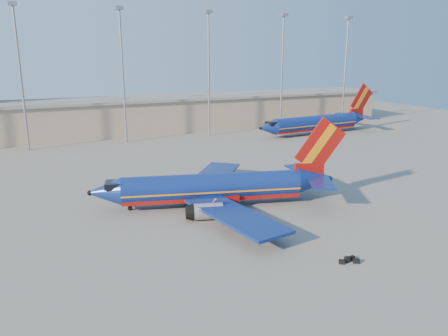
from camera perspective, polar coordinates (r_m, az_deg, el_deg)
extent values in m
plane|color=slate|center=(59.12, 1.98, -4.09)|extent=(220.00, 220.00, 0.00)
cube|color=gray|center=(114.57, -6.63, 7.02)|extent=(120.00, 15.00, 8.00)
cube|color=slate|center=(114.10, -6.69, 9.11)|extent=(122.00, 16.00, 0.60)
cylinder|color=gray|center=(96.11, -24.96, 10.33)|extent=(0.44, 0.44, 28.00)
cube|color=gray|center=(96.43, -25.92, 18.80)|extent=(1.60, 1.60, 0.70)
cylinder|color=gray|center=(98.22, -13.04, 11.36)|extent=(0.44, 0.44, 28.00)
cube|color=gray|center=(98.54, -13.55, 19.68)|extent=(1.60, 1.60, 0.70)
cylinder|color=gray|center=(104.20, -2.00, 11.89)|extent=(0.44, 0.44, 28.00)
cube|color=gray|center=(104.50, -2.08, 19.74)|extent=(1.60, 1.60, 0.70)
cylinder|color=gray|center=(113.43, 7.56, 11.99)|extent=(0.44, 0.44, 28.00)
cube|color=gray|center=(113.71, 7.82, 19.21)|extent=(1.60, 1.60, 0.70)
cylinder|color=gray|center=(125.21, 15.51, 11.84)|extent=(0.44, 0.44, 28.00)
cube|color=gray|center=(125.46, 15.97, 18.36)|extent=(1.60, 1.60, 0.70)
cylinder|color=navy|center=(55.84, -1.62, -2.48)|extent=(22.72, 9.24, 3.48)
cube|color=maroon|center=(56.11, -1.61, -3.35)|extent=(22.55, 8.61, 1.22)
cube|color=orange|center=(55.91, -1.62, -2.71)|extent=(22.73, 9.28, 0.21)
cone|color=navy|center=(55.67, -15.29, -3.07)|extent=(4.72, 4.39, 3.48)
cube|color=black|center=(55.29, -14.09, -2.14)|extent=(2.82, 2.95, 0.75)
cone|color=navy|center=(59.15, 11.68, -1.47)|extent=(5.63, 4.64, 3.48)
cube|color=maroon|center=(58.55, 11.06, -0.31)|extent=(3.95, 1.53, 2.07)
cube|color=maroon|center=(58.28, 12.43, 2.87)|extent=(6.75, 2.09, 7.51)
cube|color=orange|center=(58.21, 12.26, 2.87)|extent=(4.54, 1.58, 5.89)
cube|color=navy|center=(61.77, 10.32, -0.22)|extent=(3.14, 6.17, 0.21)
cube|color=navy|center=(56.02, 12.52, -1.87)|extent=(5.26, 6.65, 0.21)
cube|color=navy|center=(64.14, -1.40, -1.00)|extent=(12.85, 14.29, 0.33)
cube|color=navy|center=(48.60, 1.43, -6.19)|extent=(6.91, 15.14, 0.33)
cube|color=maroon|center=(56.29, -1.13, -3.69)|extent=(6.41, 5.01, 0.94)
cylinder|color=gray|center=(60.78, -3.31, -2.51)|extent=(3.79, 2.79, 1.98)
cylinder|color=gray|center=(51.57, -2.09, -5.67)|extent=(3.79, 2.79, 1.98)
cylinder|color=gray|center=(56.06, -12.18, -4.92)|extent=(0.28, 0.28, 1.04)
cylinder|color=black|center=(56.14, -12.17, -5.13)|extent=(0.64, 0.38, 0.60)
cylinder|color=black|center=(59.00, -0.58, -3.72)|extent=(0.90, 0.71, 0.79)
cylinder|color=black|center=(54.44, 0.24, -5.32)|extent=(0.90, 0.71, 0.79)
cylinder|color=navy|center=(109.34, 11.78, 5.76)|extent=(24.12, 5.54, 3.68)
cube|color=maroon|center=(109.48, 11.76, 5.27)|extent=(24.06, 4.85, 1.29)
cube|color=orange|center=(109.38, 11.78, 5.63)|extent=(24.12, 5.58, 0.22)
cone|color=navy|center=(100.78, 5.69, 5.26)|extent=(4.46, 4.00, 3.68)
cube|color=black|center=(101.37, 6.31, 5.84)|extent=(2.59, 2.77, 0.80)
cone|color=navy|center=(119.25, 17.13, 6.31)|extent=(5.45, 4.08, 3.68)
cube|color=maroon|center=(118.50, 16.91, 6.93)|extent=(4.21, 0.87, 2.19)
cube|color=maroon|center=(119.13, 17.51, 8.61)|extent=(7.31, 0.89, 7.95)
cube|color=orange|center=(118.99, 17.44, 8.61)|extent=(4.88, 0.80, 6.23)
cube|color=navy|center=(121.24, 15.86, 6.79)|extent=(4.67, 6.96, 0.22)
cube|color=navy|center=(116.59, 18.21, 6.32)|extent=(3.80, 6.71, 0.22)
cylinder|color=black|center=(109.69, 11.72, 4.60)|extent=(0.75, 0.75, 0.90)
cube|color=black|center=(43.10, 15.14, -11.75)|extent=(0.67, 0.62, 0.37)
cube|color=black|center=(43.60, 16.90, -11.54)|extent=(0.71, 0.64, 0.40)
cube|color=black|center=(44.06, 16.32, -11.22)|extent=(0.70, 0.46, 0.38)
cube|color=black|center=(43.48, 15.77, -11.43)|extent=(0.51, 0.45, 0.53)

